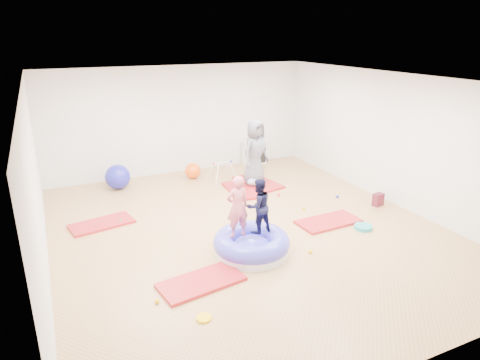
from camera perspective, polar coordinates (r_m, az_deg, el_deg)
name	(u,v)px	position (r m, az deg, el deg)	size (l,w,h in m)	color
room	(247,159)	(7.76, 0.94, 2.83)	(7.01, 8.01, 2.81)	tan
gym_mat_front_left	(201,282)	(6.62, -5.20, -13.39)	(1.26, 0.63, 0.05)	#AB0F26
gym_mat_mid_left	(102,224)	(8.84, -17.94, -5.57)	(1.19, 0.59, 0.05)	#AB0F26
gym_mat_center_back	(242,190)	(10.16, 0.33, -1.33)	(1.25, 0.63, 0.05)	#AB0F26
gym_mat_right	(328,222)	(8.68, 11.71, -5.45)	(1.25, 0.63, 0.05)	#AB0F26
gym_mat_rear_right	(258,183)	(10.66, 2.41, -0.34)	(1.33, 0.66, 0.06)	#AB0F26
inflatable_cushion	(251,245)	(7.34, 1.54, -8.60)	(1.31, 1.31, 0.41)	silver
child_pink	(237,204)	(7.00, -0.35, -3.22)	(0.39, 0.26, 1.07)	#CE606E
child_navy	(258,203)	(7.19, 2.47, -3.11)	(0.46, 0.36, 0.96)	black
adult_caregiver	(255,152)	(10.33, 2.03, 3.74)	(0.77, 0.50, 1.57)	slate
infant	(254,182)	(10.33, 1.90, -0.24)	(0.33, 0.34, 0.19)	#8CB1DB
ball_pit_balls	(257,219)	(8.61, 2.23, -5.19)	(4.82, 3.58, 0.07)	#2121AE
exercise_ball_blue	(118,177)	(10.64, -15.99, 0.40)	(0.60, 0.60, 0.60)	#2121AE
exercise_ball_orange	(193,171)	(11.06, -6.32, 1.23)	(0.41, 0.41, 0.41)	#F55711
infant_play_gym	(222,168)	(10.81, -2.35, 1.60)	(0.64, 0.60, 0.49)	white
cube_shelf	(254,153)	(12.21, 1.92, 3.67)	(0.66, 0.32, 0.66)	white
balance_disc	(363,227)	(8.57, 16.12, -6.07)	(0.34, 0.34, 0.08)	teal
backpack	(378,200)	(9.75, 17.94, -2.50)	(0.24, 0.15, 0.28)	maroon
yellow_toy	(204,318)	(5.93, -4.85, -17.87)	(0.21, 0.21, 0.03)	yellow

